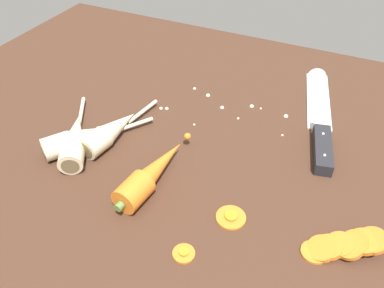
# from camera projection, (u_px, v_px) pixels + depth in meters

# --- Properties ---
(ground_plane) EXTENTS (1.20, 0.90, 0.04)m
(ground_plane) POSITION_uv_depth(u_px,v_px,m) (197.00, 152.00, 0.69)
(ground_plane) COLOR #42281C
(chefs_knife) EXTENTS (0.11, 0.35, 0.04)m
(chefs_knife) POSITION_uv_depth(u_px,v_px,m) (319.00, 110.00, 0.74)
(chefs_knife) COLOR silver
(chefs_knife) RESTS_ON ground_plane
(whole_carrot) EXTENTS (0.06, 0.19, 0.04)m
(whole_carrot) POSITION_uv_depth(u_px,v_px,m) (151.00, 174.00, 0.59)
(whole_carrot) COLOR orange
(whole_carrot) RESTS_ON ground_plane
(parsnip_front) EXTENTS (0.13, 0.18, 0.04)m
(parsnip_front) POSITION_uv_depth(u_px,v_px,m) (81.00, 138.00, 0.66)
(parsnip_front) COLOR beige
(parsnip_front) RESTS_ON ground_plane
(parsnip_mid_left) EXTENTS (0.06, 0.19, 0.04)m
(parsnip_mid_left) POSITION_uv_depth(u_px,v_px,m) (111.00, 131.00, 0.67)
(parsnip_mid_left) COLOR beige
(parsnip_mid_left) RESTS_ON ground_plane
(parsnip_mid_right) EXTENTS (0.13, 0.19, 0.04)m
(parsnip_mid_right) POSITION_uv_depth(u_px,v_px,m) (75.00, 139.00, 0.65)
(parsnip_mid_right) COLOR beige
(parsnip_mid_right) RESTS_ON ground_plane
(carrot_slice_stack) EXTENTS (0.10, 0.07, 0.04)m
(carrot_slice_stack) POSITION_uv_depth(u_px,v_px,m) (343.00, 245.00, 0.50)
(carrot_slice_stack) COLOR orange
(carrot_slice_stack) RESTS_ON ground_plane
(carrot_slice_stray_near) EXTENTS (0.03, 0.03, 0.01)m
(carrot_slice_stray_near) POSITION_uv_depth(u_px,v_px,m) (184.00, 253.00, 0.50)
(carrot_slice_stray_near) COLOR orange
(carrot_slice_stray_near) RESTS_ON ground_plane
(carrot_slice_stray_mid) EXTENTS (0.04, 0.04, 0.01)m
(carrot_slice_stray_mid) POSITION_uv_depth(u_px,v_px,m) (231.00, 217.00, 0.55)
(carrot_slice_stray_mid) COLOR orange
(carrot_slice_stray_mid) RESTS_ON ground_plane
(mince_crumbs) EXTENTS (0.24, 0.12, 0.01)m
(mince_crumbs) POSITION_uv_depth(u_px,v_px,m) (225.00, 105.00, 0.76)
(mince_crumbs) COLOR beige
(mince_crumbs) RESTS_ON ground_plane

